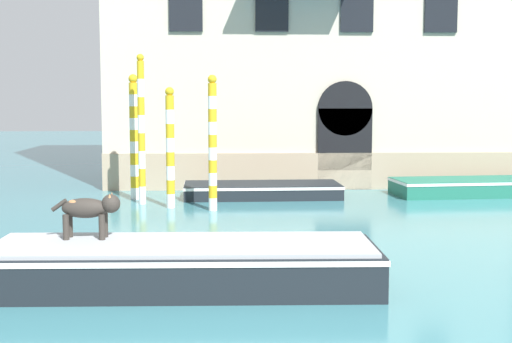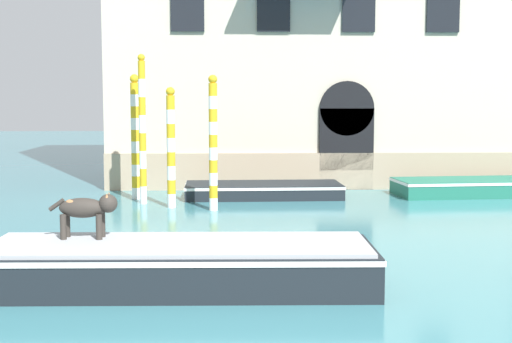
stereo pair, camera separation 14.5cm
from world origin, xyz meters
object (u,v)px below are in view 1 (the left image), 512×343
Objects in this scene: dog_on_deck at (90,209)px; mooring_pole_2 at (141,129)px; boat_foreground at (183,264)px; mooring_pole_0 at (170,147)px; mooring_pole_1 at (134,136)px; boat_moored_far at (477,186)px; boat_moored_near_palazzo at (262,190)px; mooring_pole_3 at (213,143)px.

mooring_pole_2 is at bearing 93.60° from dog_on_deck.
mooring_pole_0 is (-0.78, 8.17, 1.25)m from boat_foreground.
boat_foreground is 1.89× the size of mooring_pole_0.
mooring_pole_1 is at bearing 108.69° from mooring_pole_2.
boat_foreground is 8.30m from mooring_pole_0.
boat_moored_far is 1.26× the size of mooring_pole_2.
boat_moored_near_palazzo is at bearing 176.87° from boat_moored_far.
mooring_pole_2 reaches higher than boat_moored_near_palazzo.
boat_moored_near_palazzo is (3.26, 9.69, -0.97)m from dog_on_deck.
mooring_pole_2 is (-0.84, 0.74, 0.45)m from mooring_pole_0.
boat_moored_near_palazzo is at bearing 59.94° from mooring_pole_3.
dog_on_deck is 0.27× the size of mooring_pole_2.
boat_foreground is 1.73m from dog_on_deck.
mooring_pole_2 reaches higher than dog_on_deck.
mooring_pole_2 is 2.37m from mooring_pole_3.
boat_moored_far is (6.57, 0.20, 0.04)m from boat_moored_near_palazzo.
boat_foreground is 1.17× the size of boat_moored_far.
boat_moored_near_palazzo is at bearing 74.06° from dog_on_deck.
mooring_pole_2 is at bearing 101.57° from boat_foreground.
dog_on_deck is 7.80m from mooring_pole_0.
mooring_pole_0 is 2.07m from mooring_pole_1.
boat_foreground is at bearing -133.88° from boat_moored_far.
mooring_pole_1 is 1.02× the size of mooring_pole_3.
mooring_pole_3 is at bearing -32.56° from mooring_pole_2.
mooring_pole_3 is (1.14, -0.52, 0.15)m from mooring_pole_0.
dog_on_deck is at bearing -109.77° from boat_moored_near_palazzo.
boat_moored_near_palazzo is at bearing 19.36° from mooring_pole_2.
mooring_pole_3 is at bearing 88.59° from boat_foreground.
boat_moored_far is at bearing 2.42° from mooring_pole_1.
mooring_pole_2 reaches higher than mooring_pole_3.
mooring_pole_3 reaches higher than boat_foreground.
mooring_pole_3 is at bearing -43.98° from mooring_pole_1.
boat_foreground is 7.78m from mooring_pole_3.
dog_on_deck is at bearing -95.12° from mooring_pole_0.
mooring_pole_1 is at bearing 102.41° from boat_foreground.
boat_moored_far is at bearing 7.96° from mooring_pole_2.
mooring_pole_0 is 0.91× the size of mooring_pole_3.
dog_on_deck is 9.49m from mooring_pole_1.
mooring_pole_3 is (0.36, 7.65, 1.41)m from boat_foreground.
mooring_pole_3 is at bearing -121.27° from boat_moored_near_palazzo.
boat_moored_near_palazzo is 1.29× the size of mooring_pole_1.
mooring_pole_3 reaches higher than boat_moored_near_palazzo.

